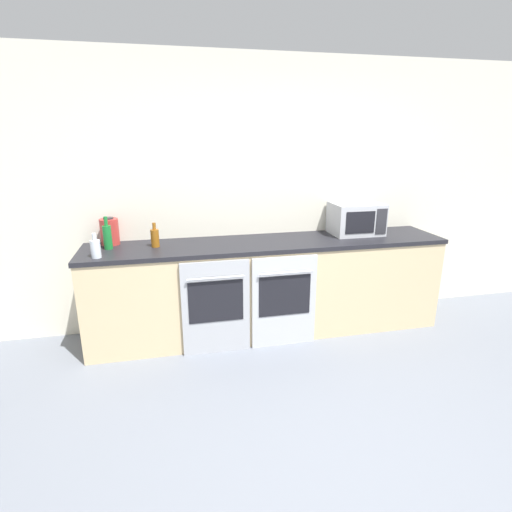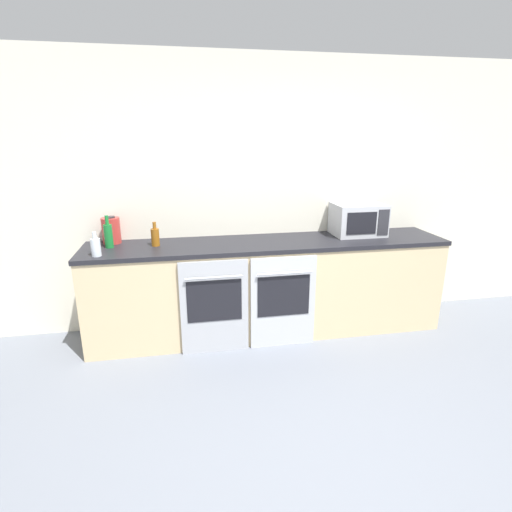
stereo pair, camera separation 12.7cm
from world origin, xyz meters
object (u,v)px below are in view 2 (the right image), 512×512
at_px(bottle_amber, 155,237).
at_px(kettle, 111,230).
at_px(oven_right, 283,302).
at_px(bottle_green, 108,235).
at_px(bottle_clear, 96,247).
at_px(oven_left, 215,307).
at_px(microwave, 358,219).

height_order(bottle_amber, kettle, kettle).
distance_m(oven_right, bottle_green, 1.66).
height_order(bottle_clear, kettle, kettle).
xyz_separation_m(oven_right, bottle_green, (-1.50, 0.38, 0.59)).
bearing_deg(bottle_clear, oven_right, -4.46).
bearing_deg(kettle, oven_left, -31.02).
relative_size(oven_right, bottle_amber, 3.91).
distance_m(oven_left, bottle_amber, 0.83).
xyz_separation_m(oven_right, bottle_amber, (-1.10, 0.36, 0.57)).
height_order(microwave, kettle, microwave).
bearing_deg(oven_right, kettle, 160.51).
height_order(oven_left, microwave, microwave).
xyz_separation_m(oven_left, oven_right, (0.62, 0.00, 0.00)).
xyz_separation_m(oven_left, bottle_clear, (-0.95, 0.12, 0.56)).
height_order(microwave, bottle_green, microwave).
xyz_separation_m(oven_left, microwave, (1.48, 0.43, 0.63)).
distance_m(microwave, bottle_amber, 1.97).
bearing_deg(microwave, bottle_amber, -178.01).
height_order(oven_right, bottle_amber, bottle_amber).
height_order(microwave, bottle_amber, microwave).
xyz_separation_m(oven_left, bottle_green, (-0.88, 0.38, 0.59)).
height_order(oven_right, microwave, microwave).
distance_m(oven_right, microwave, 1.15).
relative_size(microwave, bottle_amber, 2.26).
relative_size(oven_left, kettle, 3.44).
relative_size(microwave, bottle_green, 1.71).
height_order(oven_left, oven_right, same).
xyz_separation_m(oven_left, bottle_amber, (-0.48, 0.36, 0.57)).
xyz_separation_m(oven_left, kettle, (-0.88, 0.53, 0.60)).
bearing_deg(kettle, bottle_green, -90.36).
xyz_separation_m(bottle_clear, bottle_amber, (0.46, 0.24, 0.01)).
height_order(oven_right, bottle_clear, bottle_clear).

